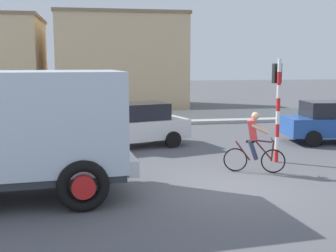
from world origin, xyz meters
name	(u,v)px	position (x,y,z in m)	size (l,w,h in m)	color
ground_plane	(231,186)	(0.00, 0.00, 0.00)	(120.00, 120.00, 0.00)	#56565B
sidewalk_far	(155,117)	(0.00, 13.20, 0.08)	(80.00, 5.00, 0.16)	#ADADA8
truck_foreground	(6,127)	(-5.30, -0.09, 1.67)	(5.60, 3.15, 2.90)	silver
cyclist	(254,142)	(1.08, 1.25, 0.86)	(1.64, 0.71, 1.72)	black
traffic_light_pole	(277,96)	(2.24, 2.39, 2.07)	(0.24, 0.43, 3.20)	red
car_red_near	(335,122)	(5.87, 5.06, 0.82)	(4.16, 2.19, 1.60)	#234C9E
car_white_mid	(133,125)	(-1.90, 5.61, 0.82)	(4.32, 2.75, 1.60)	white
building_mid_block	(120,62)	(-1.37, 19.93, 3.10)	(8.32, 7.38, 6.20)	#D1B284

